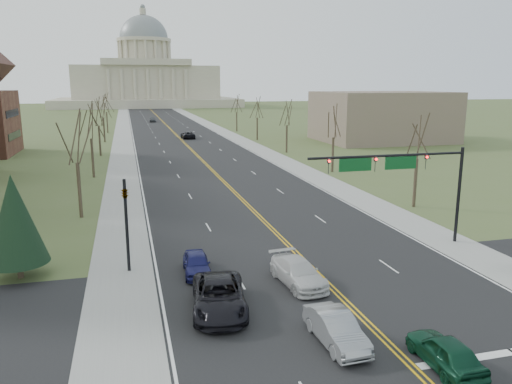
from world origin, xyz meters
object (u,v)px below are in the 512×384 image
car_sb_inner_lead (336,329)px  car_sb_outer_lead (219,296)px  car_far_nb (188,135)px  signal_left (126,215)px  car_far_sb (153,119)px  car_sb_inner_second (298,272)px  signal_mast (400,170)px  car_sb_outer_second (197,264)px  car_nb_inner_lead (445,352)px

car_sb_inner_lead → car_sb_outer_lead: 6.54m
car_far_nb → signal_left: bearing=78.5°
car_sb_outer_lead → car_far_sb: car_sb_outer_lead is taller
signal_left → car_sb_inner_second: bearing=-26.1°
signal_mast → car_sb_inner_second: bearing=-152.5°
car_sb_outer_second → car_far_nb: 79.19m
signal_left → car_sb_inner_second: signal_left is taller
signal_mast → car_sb_outer_lead: bearing=-153.7°
signal_left → car_sb_outer_second: 5.37m
car_nb_inner_lead → car_sb_outer_second: (-8.68, 13.14, -0.02)m
car_sb_inner_lead → car_sb_inner_second: size_ratio=0.87×
car_sb_inner_second → car_far_nb: (3.42, 81.81, 0.04)m
signal_left → car_far_nb: (13.18, 77.04, -2.93)m
car_sb_outer_second → car_far_nb: size_ratio=0.72×
signal_mast → car_far_sb: bearing=94.8°
car_sb_inner_lead → car_far_nb: bearing=84.9°
car_sb_outer_lead → car_far_sb: size_ratio=1.28×
car_nb_inner_lead → car_far_sb: bearing=-87.9°
signal_mast → car_sb_outer_second: (-14.82, -1.63, -5.07)m
signal_mast → car_sb_inner_lead: 16.13m
car_far_nb → car_nb_inner_lead: bearing=88.0°
car_far_nb → car_far_sb: bearing=-86.2°
car_sb_inner_lead → car_sb_outer_second: car_sb_inner_lead is taller
car_sb_inner_second → car_sb_outer_second: car_sb_inner_second is taller
car_sb_inner_second → car_far_nb: car_far_nb is taller
signal_left → car_sb_inner_second: size_ratio=1.18×
signal_left → car_sb_outer_second: signal_left is taller
signal_mast → car_sb_inner_second: 11.50m
signal_left → car_sb_inner_lead: signal_left is taller
car_nb_inner_lead → car_far_nb: size_ratio=0.74×
signal_left → car_nb_inner_lead: (12.81, -14.77, -3.00)m
car_nb_inner_lead → car_sb_outer_lead: 11.25m
car_sb_outer_second → car_far_sb: 127.99m
signal_mast → car_nb_inner_lead: signal_mast is taller
signal_left → signal_mast: bearing=-0.0°
car_sb_outer_lead → car_sb_outer_second: (-0.42, 5.50, -0.14)m
car_sb_inner_lead → car_sb_outer_second: bearing=113.7°
signal_mast → car_sb_outer_lead: (-14.40, -7.13, -4.92)m
car_sb_outer_second → signal_left: bearing=161.5°
signal_mast → car_far_nb: 77.42m
car_far_sb → signal_left: bearing=-93.0°
signal_mast → car_sb_outer_lead: signal_mast is taller
car_nb_inner_lead → car_sb_outer_lead: (-8.26, 7.64, 0.12)m
car_sb_outer_second → car_far_nb: (9.05, 78.67, 0.09)m
signal_left → car_far_sb: signal_left is taller
car_nb_inner_lead → signal_left: bearing=-48.7°
signal_left → car_far_sb: size_ratio=1.29×
car_far_sb → signal_mast: bearing=-84.5°
signal_left → car_sb_outer_lead: 8.93m
signal_mast → car_sb_outer_second: signal_mast is taller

